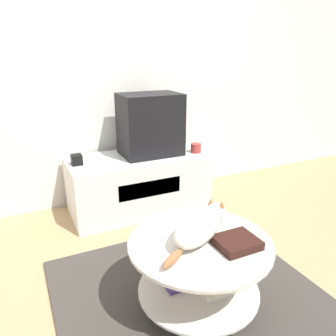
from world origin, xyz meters
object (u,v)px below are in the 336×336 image
(tv, at_px, (150,125))
(speaker, at_px, (77,160))
(dvd_box, at_px, (237,242))
(cat, at_px, (200,226))

(tv, xyz_separation_m, speaker, (-0.65, -0.01, -0.22))
(tv, xyz_separation_m, dvd_box, (-0.14, -1.45, -0.31))
(tv, bearing_deg, dvd_box, -95.37)
(dvd_box, bearing_deg, cat, 129.74)
(tv, relative_size, speaker, 6.31)
(tv, distance_m, cat, 1.35)
(dvd_box, xyz_separation_m, cat, (-0.13, 0.15, 0.05))
(speaker, relative_size, dvd_box, 0.40)
(tv, height_order, speaker, tv)
(speaker, distance_m, cat, 1.35)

